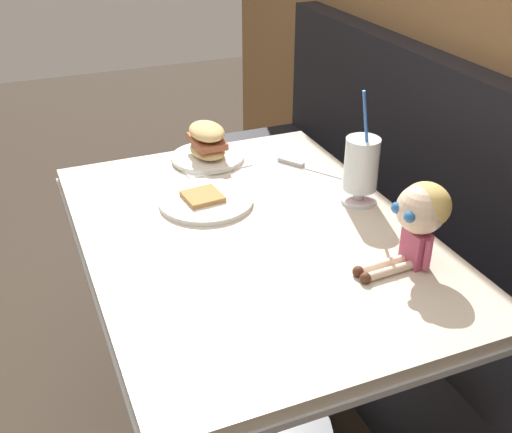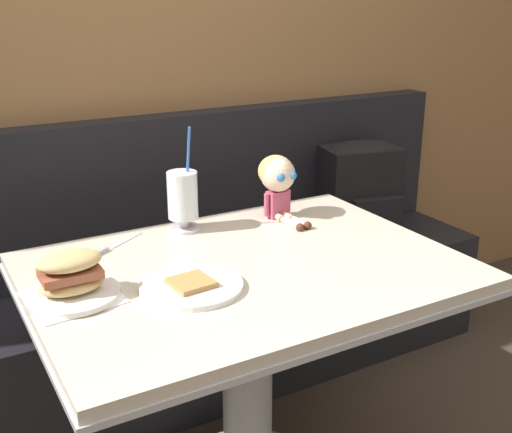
% 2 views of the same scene
% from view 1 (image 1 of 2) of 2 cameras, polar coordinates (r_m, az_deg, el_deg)
% --- Properties ---
extents(booth_bench, '(2.60, 0.48, 1.00)m').
position_cam_1_polar(booth_bench, '(2.06, 16.27, -7.77)').
color(booth_bench, black).
rests_on(booth_bench, ground).
extents(diner_table, '(1.11, 0.81, 0.74)m').
position_cam_1_polar(diner_table, '(1.66, -0.28, -7.21)').
color(diner_table, beige).
rests_on(diner_table, ground).
extents(toast_plate, '(0.25, 0.25, 0.03)m').
position_cam_1_polar(toast_plate, '(1.68, -4.55, 1.46)').
color(toast_plate, white).
rests_on(toast_plate, diner_table).
extents(milkshake_glass, '(0.10, 0.10, 0.32)m').
position_cam_1_polar(milkshake_glass, '(1.67, 9.45, 4.36)').
color(milkshake_glass, silver).
rests_on(milkshake_glass, diner_table).
extents(sandwich_plate, '(0.22, 0.22, 0.12)m').
position_cam_1_polar(sandwich_plate, '(1.91, -4.41, 6.35)').
color(sandwich_plate, white).
rests_on(sandwich_plate, diner_table).
extents(butter_knife, '(0.21, 0.15, 0.01)m').
position_cam_1_polar(butter_knife, '(1.89, 4.05, 4.65)').
color(butter_knife, silver).
rests_on(butter_knife, diner_table).
extents(seated_doll, '(0.12, 0.22, 0.20)m').
position_cam_1_polar(seated_doll, '(1.41, 14.60, 0.25)').
color(seated_doll, '#B74C6B').
rests_on(seated_doll, diner_table).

